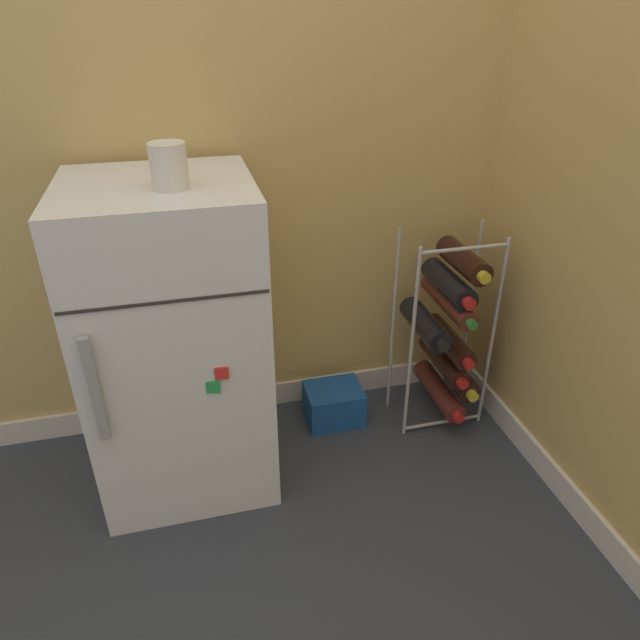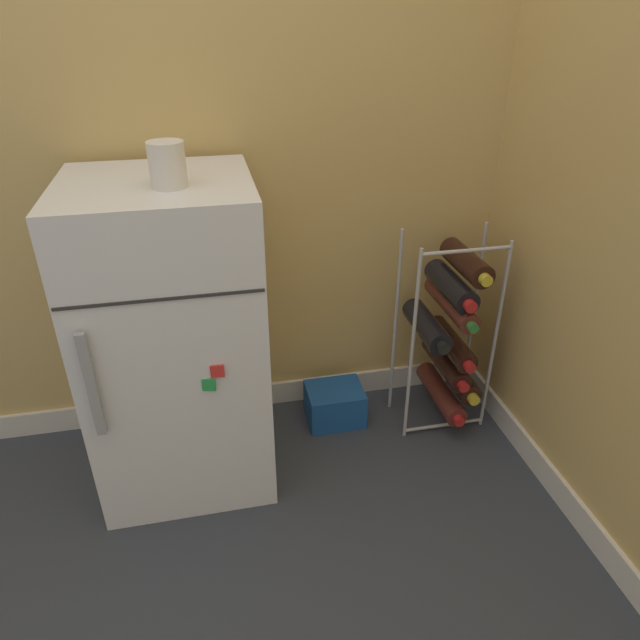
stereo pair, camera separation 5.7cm
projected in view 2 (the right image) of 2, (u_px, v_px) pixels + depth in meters
name	position (u px, v px, depth m)	size (l,w,h in m)	color
ground_plane	(258.00, 516.00, 1.72)	(14.00, 14.00, 0.00)	#333842
wall_back	(211.00, 50.00, 1.61)	(6.85, 0.07, 2.50)	tan
mini_fridge	(176.00, 340.00, 1.69)	(0.50, 0.51, 0.96)	white
wine_rack	(448.00, 334.00, 1.97)	(0.31, 0.33, 0.72)	#B2B2B7
soda_box	(335.00, 404.00, 2.09)	(0.20, 0.16, 0.13)	#194C9E
fridge_top_cup	(167.00, 165.00, 1.38)	(0.09, 0.09, 0.11)	silver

